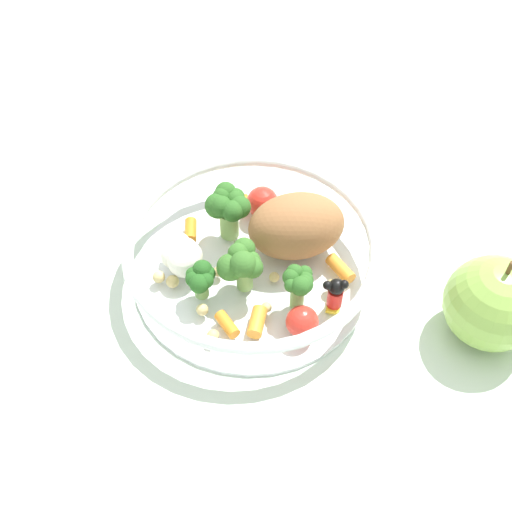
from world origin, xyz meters
The scene contains 3 objects.
ground_plane centered at (0.00, 0.00, 0.00)m, with size 2.40×2.40×0.00m, color silver.
food_container centered at (0.00, 0.01, 0.03)m, with size 0.22×0.22×0.07m.
loose_apple centered at (0.19, 0.06, 0.04)m, with size 0.08×0.08×0.09m.
Camera 1 is at (0.21, -0.29, 0.45)m, focal length 44.12 mm.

